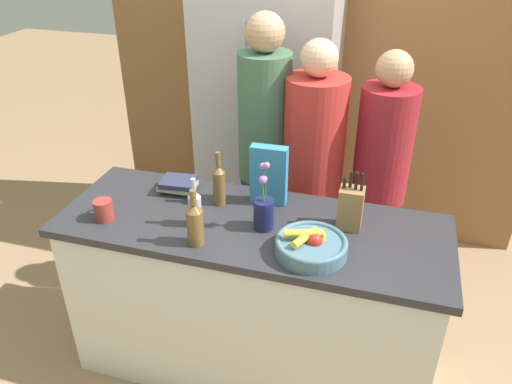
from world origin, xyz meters
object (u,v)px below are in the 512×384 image
object	(u,v)px
cereal_box	(269,175)
refrigerator	(268,112)
knife_block	(350,208)
coffee_mug	(103,210)
person_in_red_tee	(380,176)
bottle_vinegar	(195,207)
person_in_blue	(312,170)
bottle_wine	(195,223)
person_at_sink	(264,149)
fruit_bowl	(311,245)
bottle_oil	(219,184)
book_stack	(178,185)
flower_vase	(264,210)

from	to	relation	value
cereal_box	refrigerator	bearing A→B (deg)	105.27
knife_block	coffee_mug	size ratio (longest dim) A/B	2.47
person_in_red_tee	bottle_vinegar	bearing A→B (deg)	-146.88
knife_block	person_in_blue	xyz separation A→B (m)	(-0.27, 0.50, -0.10)
bottle_wine	person_in_blue	size ratio (longest dim) A/B	0.16
coffee_mug	person_at_sink	size ratio (longest dim) A/B	0.07
refrigerator	bottle_vinegar	size ratio (longest dim) A/B	8.22
fruit_bowl	bottle_vinegar	distance (m)	0.56
coffee_mug	bottle_oil	size ratio (longest dim) A/B	0.41
refrigerator	person_in_red_tee	distance (m)	0.98
person_at_sink	cereal_box	bearing A→B (deg)	-63.23
cereal_box	bottle_oil	distance (m)	0.25
fruit_bowl	coffee_mug	bearing A→B (deg)	-179.40
person_in_red_tee	fruit_bowl	bearing A→B (deg)	-116.53
knife_block	bottle_vinegar	size ratio (longest dim) A/B	1.17
knife_block	coffee_mug	distance (m)	1.15
bottle_wine	person_in_blue	world-z (taller)	person_in_blue
fruit_bowl	person_in_red_tee	xyz separation A→B (m)	(0.23, 0.82, -0.06)
refrigerator	coffee_mug	world-z (taller)	refrigerator
coffee_mug	person_in_red_tee	world-z (taller)	person_in_red_tee
knife_block	cereal_box	bearing A→B (deg)	164.78
coffee_mug	bottle_wine	world-z (taller)	bottle_wine
knife_block	person_at_sink	bearing A→B (deg)	136.24
book_stack	person_at_sink	distance (m)	0.56
bottle_wine	fruit_bowl	bearing A→B (deg)	8.28
person_at_sink	person_in_red_tee	xyz separation A→B (m)	(0.66, 0.04, -0.10)
cereal_box	person_at_sink	world-z (taller)	person_at_sink
refrigerator	bottle_vinegar	xyz separation A→B (m)	(0.01, -1.32, 0.02)
book_stack	bottle_oil	xyz separation A→B (m)	(0.25, -0.06, 0.08)
refrigerator	cereal_box	bearing A→B (deg)	-74.73
bottle_vinegar	coffee_mug	bearing A→B (deg)	-170.31
person_in_red_tee	person_in_blue	bearing A→B (deg)	-179.69
bottle_oil	fruit_bowl	bearing A→B (deg)	-28.21
person_at_sink	refrigerator	bearing A→B (deg)	111.35
person_in_blue	person_in_red_tee	size ratio (longest dim) A/B	1.03
bottle_wine	person_in_red_tee	size ratio (longest dim) A/B	0.17
flower_vase	bottle_wine	size ratio (longest dim) A/B	1.26
coffee_mug	cereal_box	bearing A→B (deg)	27.69
refrigerator	knife_block	world-z (taller)	refrigerator
refrigerator	bottle_wine	xyz separation A→B (m)	(0.07, -1.45, 0.03)
refrigerator	coffee_mug	size ratio (longest dim) A/B	17.39
bottle_wine	bottle_oil	bearing A→B (deg)	92.71
knife_block	person_in_red_tee	distance (m)	0.60
bottle_oil	person_at_sink	xyz separation A→B (m)	(0.09, 0.50, -0.03)
person_in_blue	person_in_red_tee	xyz separation A→B (m)	(0.37, 0.07, -0.02)
fruit_bowl	bottle_wine	size ratio (longest dim) A/B	1.15
person_in_blue	person_in_red_tee	world-z (taller)	person_in_blue
cereal_box	bottle_vinegar	size ratio (longest dim) A/B	1.24
fruit_bowl	cereal_box	world-z (taller)	cereal_box
book_stack	bottle_oil	distance (m)	0.26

